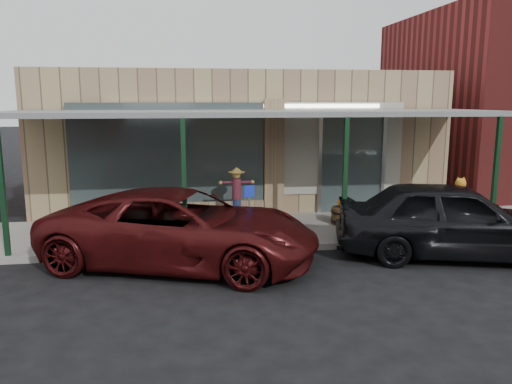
{
  "coord_description": "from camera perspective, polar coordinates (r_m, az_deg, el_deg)",
  "views": [
    {
      "loc": [
        -1.82,
        -8.56,
        3.36
      ],
      "look_at": [
        -0.17,
        2.6,
        1.28
      ],
      "focal_mm": 35.0,
      "sensor_mm": 36.0,
      "label": 1
    }
  ],
  "objects": [
    {
      "name": "ground",
      "position": [
        9.38,
        3.4,
        -10.58
      ],
      "size": [
        120.0,
        120.0,
        0.0
      ],
      "primitive_type": "plane",
      "color": "black",
      "rests_on": "ground"
    },
    {
      "name": "sidewalk",
      "position": [
        12.73,
        0.08,
        -4.51
      ],
      "size": [
        40.0,
        3.2,
        0.15
      ],
      "primitive_type": "cube",
      "color": "gray",
      "rests_on": "ground"
    },
    {
      "name": "storefront",
      "position": [
        16.87,
        -2.23,
        6.14
      ],
      "size": [
        12.0,
        6.25,
        4.2
      ],
      "color": "tan",
      "rests_on": "ground"
    },
    {
      "name": "awning",
      "position": [
        12.26,
        0.11,
        8.82
      ],
      "size": [
        12.0,
        3.0,
        3.04
      ],
      "color": "slate",
      "rests_on": "ground"
    },
    {
      "name": "block_buildings_near",
      "position": [
        18.17,
        3.81,
        11.71
      ],
      "size": [
        61.0,
        8.0,
        8.0
      ],
      "color": "maroon",
      "rests_on": "ground"
    },
    {
      "name": "barrel_scarecrow",
      "position": [
        12.93,
        -2.21,
        -1.58
      ],
      "size": [
        0.92,
        0.71,
        1.52
      ],
      "rotation": [
        0.0,
        0.0,
        0.23
      ],
      "color": "#513D20",
      "rests_on": "sidewalk"
    },
    {
      "name": "barrel_pumpkin",
      "position": [
        13.34,
        10.0,
        -2.44
      ],
      "size": [
        0.82,
        0.82,
        0.77
      ],
      "rotation": [
        0.0,
        0.0,
        -0.32
      ],
      "color": "#513D20",
      "rests_on": "sidewalk"
    },
    {
      "name": "handicap_sign",
      "position": [
        11.44,
        -0.77,
        -1.52
      ],
      "size": [
        0.26,
        0.12,
        1.3
      ],
      "rotation": [
        0.0,
        0.0,
        0.38
      ],
      "color": "gray",
      "rests_on": "sidewalk"
    },
    {
      "name": "parked_sedan",
      "position": [
        11.53,
        21.55,
        -2.92
      ],
      "size": [
        5.28,
        3.22,
        1.68
      ],
      "rotation": [
        0.0,
        0.0,
        1.3
      ],
      "color": "black",
      "rests_on": "ground"
    },
    {
      "name": "car_maroon",
      "position": [
        10.35,
        -8.49,
        -4.12
      ],
      "size": [
        6.14,
        4.3,
        1.56
      ],
      "primitive_type": "imported",
      "rotation": [
        0.0,
        0.0,
        1.23
      ],
      "color": "#440D0E",
      "rests_on": "ground"
    }
  ]
}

